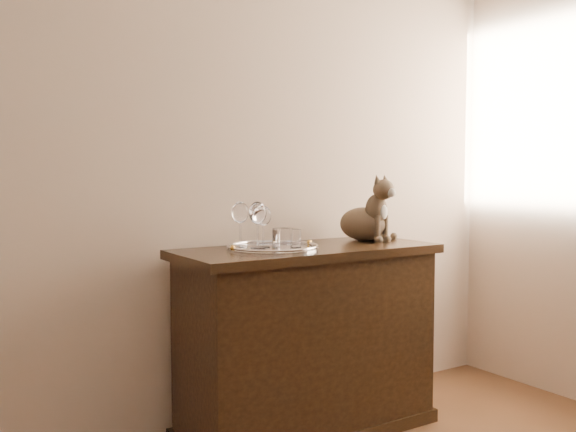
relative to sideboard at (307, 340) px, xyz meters
name	(u,v)px	position (x,y,z in m)	size (l,w,h in m)	color
wall_back	(153,134)	(-0.60, 0.31, 0.93)	(4.00, 0.10, 2.70)	#C4AC93
sideboard	(307,340)	(0.00, 0.00, 0.00)	(1.20, 0.50, 0.85)	black
tray	(273,248)	(-0.17, 0.01, 0.43)	(0.40, 0.40, 0.01)	silver
wine_glass_a	(240,224)	(-0.29, 0.10, 0.53)	(0.08, 0.08, 0.20)	white
wine_glass_c	(258,225)	(-0.25, 0.01, 0.53)	(0.08, 0.08, 0.20)	white
wine_glass_d	(263,227)	(-0.21, 0.03, 0.52)	(0.07, 0.07, 0.18)	white
tumbler_a	(293,238)	(-0.11, -0.04, 0.47)	(0.07, 0.07, 0.08)	white
tumbler_b	(282,239)	(-0.20, -0.11, 0.48)	(0.08, 0.08, 0.09)	white
cat	(363,207)	(0.39, 0.08, 0.59)	(0.32, 0.30, 0.32)	brown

